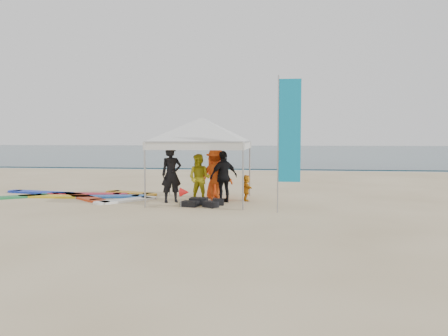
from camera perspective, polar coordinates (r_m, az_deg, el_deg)
ground at (r=11.37m, az=-7.02°, el=-6.91°), size 120.00×120.00×0.00m
ocean at (r=70.90m, az=4.95°, el=2.28°), size 160.00×84.00×0.08m
shoreline_foam at (r=29.23m, az=1.75°, el=-0.21°), size 160.00×1.20×0.01m
person_black_a at (r=14.51m, az=-6.89°, el=-0.86°), size 0.80×0.71×1.85m
person_yellow at (r=14.44m, az=-3.23°, el=-1.35°), size 0.89×0.75×1.60m
person_orange_a at (r=14.75m, az=-1.09°, el=-0.86°), size 1.23×0.80×1.79m
person_black_b at (r=14.40m, az=-0.03°, el=-1.14°), size 1.05×0.94×1.71m
person_orange_b at (r=15.49m, az=-1.35°, el=-1.05°), size 0.91×0.83×1.57m
person_seated at (r=14.81m, az=2.93°, el=-2.61°), size 0.45×0.86×0.89m
canopy_tent at (r=14.62m, az=-2.92°, el=6.55°), size 4.26×4.26×3.21m
feather_flag at (r=12.45m, az=8.44°, el=4.65°), size 0.65×0.04×3.89m
marker_pennant at (r=13.24m, az=-5.18°, el=-3.18°), size 0.28×0.28×0.64m
gear_pile at (r=13.80m, az=-2.92°, el=-4.54°), size 1.32×0.91×0.22m
surfboard_spread at (r=16.74m, az=-18.29°, el=-3.45°), size 6.03×3.29×0.07m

